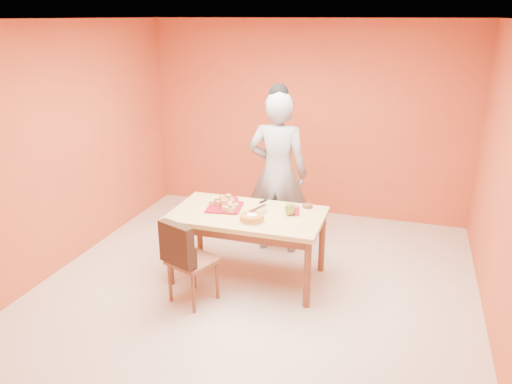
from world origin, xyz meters
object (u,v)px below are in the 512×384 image
(dining_table, at_px, (248,221))
(person, at_px, (278,173))
(dining_chair, at_px, (192,259))
(pastry_platter, at_px, (225,207))
(sponge_cake, at_px, (252,218))
(red_dinner_plate, at_px, (227,200))
(egg_ornament, at_px, (290,209))
(checker_tin, at_px, (307,206))
(magenta_glass, at_px, (296,211))

(dining_table, distance_m, person, 0.87)
(dining_chair, distance_m, pastry_platter, 0.76)
(dining_chair, distance_m, sponge_cake, 0.73)
(dining_table, bearing_deg, pastry_platter, 168.16)
(person, height_order, red_dinner_plate, person)
(dining_table, xyz_separation_m, pastry_platter, (-0.28, 0.06, 0.10))
(egg_ornament, bearing_deg, red_dinner_plate, 165.78)
(dining_table, distance_m, red_dinner_plate, 0.46)
(dining_chair, distance_m, checker_tin, 1.39)
(person, bearing_deg, dining_table, 79.64)
(egg_ornament, bearing_deg, sponge_cake, -138.87)
(pastry_platter, height_order, egg_ornament, egg_ornament)
(red_dinner_plate, relative_size, magenta_glass, 2.76)
(pastry_platter, relative_size, checker_tin, 3.18)
(person, bearing_deg, sponge_cake, 87.50)
(dining_chair, bearing_deg, dining_table, 81.00)
(dining_table, relative_size, pastry_platter, 4.44)
(person, xyz_separation_m, red_dinner_plate, (-0.45, -0.51, -0.20))
(magenta_glass, xyz_separation_m, checker_tin, (0.07, 0.24, -0.03))
(dining_table, xyz_separation_m, sponge_cake, (0.11, -0.20, 0.13))
(dining_chair, xyz_separation_m, sponge_cake, (0.48, 0.43, 0.33))
(checker_tin, bearing_deg, egg_ornament, -115.22)
(red_dinner_plate, height_order, sponge_cake, sponge_cake)
(checker_tin, bearing_deg, dining_table, -148.42)
(egg_ornament, relative_size, checker_tin, 1.29)
(dining_table, bearing_deg, magenta_glass, 11.96)
(dining_table, xyz_separation_m, person, (0.11, 0.81, 0.30))
(dining_chair, height_order, sponge_cake, dining_chair)
(dining_chair, relative_size, red_dinner_plate, 3.48)
(red_dinner_plate, relative_size, sponge_cake, 1.06)
(dining_table, relative_size, dining_chair, 1.78)
(magenta_glass, bearing_deg, egg_ornament, -154.39)
(dining_table, distance_m, pastry_platter, 0.30)
(red_dinner_plate, xyz_separation_m, egg_ornament, (0.78, -0.22, 0.07))
(dining_chair, height_order, checker_tin, dining_chair)
(dining_chair, distance_m, red_dinner_plate, 0.97)
(person, distance_m, checker_tin, 0.68)
(dining_chair, height_order, egg_ornament, egg_ornament)
(egg_ornament, relative_size, magenta_glass, 1.56)
(pastry_platter, distance_m, magenta_glass, 0.78)
(dining_chair, bearing_deg, person, 92.98)
(dining_table, distance_m, checker_tin, 0.68)
(checker_tin, bearing_deg, red_dinner_plate, -176.57)
(pastry_platter, distance_m, sponge_cake, 0.47)
(red_dinner_plate, xyz_separation_m, magenta_glass, (0.84, -0.19, 0.04))
(sponge_cake, bearing_deg, egg_ornament, 39.74)
(dining_chair, bearing_deg, pastry_platter, 103.93)
(red_dinner_plate, bearing_deg, egg_ornament, -15.62)
(sponge_cake, relative_size, magenta_glass, 2.60)
(dining_table, relative_size, egg_ornament, 10.94)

